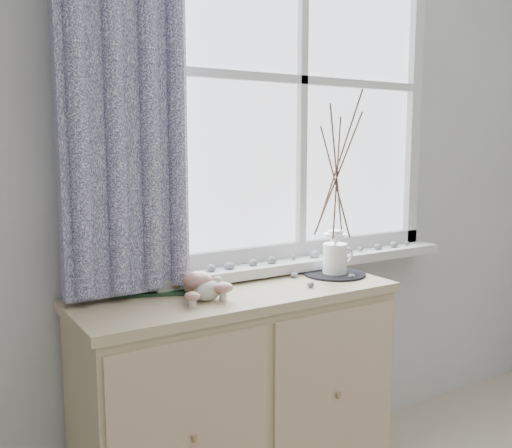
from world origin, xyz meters
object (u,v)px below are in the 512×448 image
object	(u,v)px
sideboard	(238,401)
twig_pitcher	(337,170)
toadstool_cluster	(203,284)
botanical_book	(155,264)

from	to	relation	value
sideboard	twig_pitcher	world-z (taller)	twig_pitcher
toadstool_cluster	twig_pitcher	xyz separation A→B (m)	(0.63, 0.05, 0.37)
botanical_book	toadstool_cluster	bearing A→B (deg)	-26.97
sideboard	toadstool_cluster	bearing A→B (deg)	-167.04
toadstool_cluster	twig_pitcher	bearing A→B (deg)	4.90
botanical_book	sideboard	bearing A→B (deg)	2.99
sideboard	botanical_book	world-z (taller)	botanical_book
toadstool_cluster	sideboard	bearing A→B (deg)	12.96
sideboard	twig_pitcher	bearing A→B (deg)	2.08
sideboard	botanical_book	size ratio (longest dim) A/B	3.70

